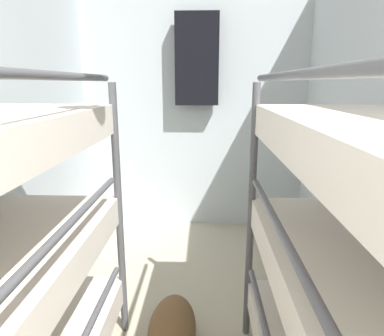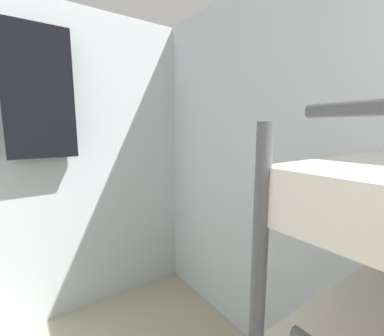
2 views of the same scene
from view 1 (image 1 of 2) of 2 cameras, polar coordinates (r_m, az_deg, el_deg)
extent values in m
cube|color=silver|center=(3.77, 0.37, 8.97)|extent=(2.51, 0.06, 2.52)
cylinder|color=#4C4C51|center=(2.15, -12.03, -7.95)|extent=(0.04, 0.04, 1.59)
cylinder|color=#4C4C51|center=(1.25, -22.94, -12.01)|extent=(0.03, 1.59, 0.03)
cylinder|color=#4C4C51|center=(1.14, -25.63, 13.89)|extent=(0.03, 1.59, 0.03)
cylinder|color=#4C4C51|center=(2.11, 9.77, -8.32)|extent=(0.04, 0.04, 1.59)
cylinder|color=#4C4C51|center=(1.18, 16.16, -13.17)|extent=(0.03, 1.59, 0.03)
cylinder|color=#4C4C51|center=(1.05, 18.25, 14.64)|extent=(0.03, 1.59, 0.03)
ellipsoid|color=brown|center=(2.28, -3.33, -25.35)|extent=(0.29, 0.58, 0.29)
cube|color=black|center=(3.61, 0.83, 17.60)|extent=(0.44, 0.12, 0.90)
camera|label=2|loc=(1.51, -8.28, 13.38)|focal=24.00mm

